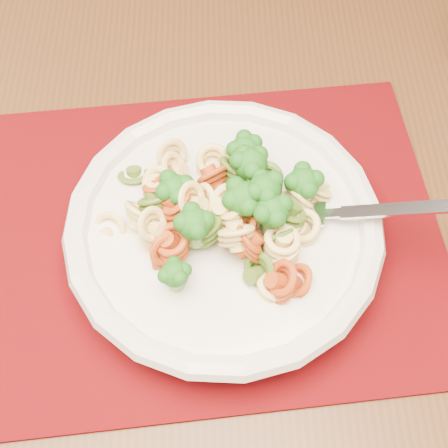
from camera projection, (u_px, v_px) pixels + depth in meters
name	position (u px, v px, depth m)	size (l,w,h in m)	color
dining_table	(209.00, 185.00, 0.68)	(1.66, 1.40, 0.72)	#4D2915
placemat	(208.00, 235.00, 0.53)	(0.40, 0.31, 0.00)	#560503
pasta_bowl	(224.00, 231.00, 0.50)	(0.26, 0.26, 0.05)	silver
pasta_broccoli_heap	(224.00, 220.00, 0.49)	(0.22, 0.22, 0.06)	#EBD374
fork	(309.00, 215.00, 0.49)	(0.19, 0.02, 0.01)	silver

